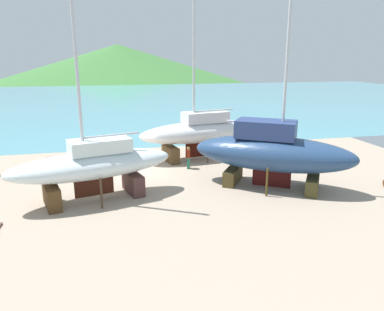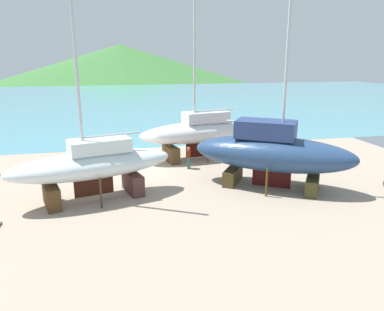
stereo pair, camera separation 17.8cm
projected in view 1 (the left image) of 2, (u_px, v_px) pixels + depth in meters
name	position (u px, v px, depth m)	size (l,w,h in m)	color
ground_plane	(146.00, 191.00, 22.49)	(43.41, 43.41, 0.00)	tan
sea_water	(119.00, 100.00, 68.31)	(152.86, 75.52, 0.01)	teal
headland_hill	(118.00, 74.00, 173.23)	(178.55, 178.55, 26.37)	#3C7337
sailboat_mid_port	(272.00, 152.00, 22.68)	(9.98, 8.05, 16.43)	#443D1F
sailboat_far_slipway	(200.00, 131.00, 29.19)	(10.19, 4.64, 14.45)	brown
sailboat_small_center	(93.00, 164.00, 20.67)	(9.60, 5.14, 14.10)	#50361C
worker	(188.00, 157.00, 26.76)	(0.35, 0.49, 1.60)	#296F53
barrel_tipped_center	(69.00, 159.00, 27.82)	(0.64, 0.64, 0.80)	#3A5564
barrel_tipped_left	(53.00, 160.00, 28.18)	(0.53, 0.53, 0.86)	brown
barrel_tipped_right	(19.00, 175.00, 24.61)	(0.53, 0.53, 0.94)	brown
barrel_rust_mid	(49.00, 164.00, 26.92)	(0.57, 0.57, 0.92)	#253131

